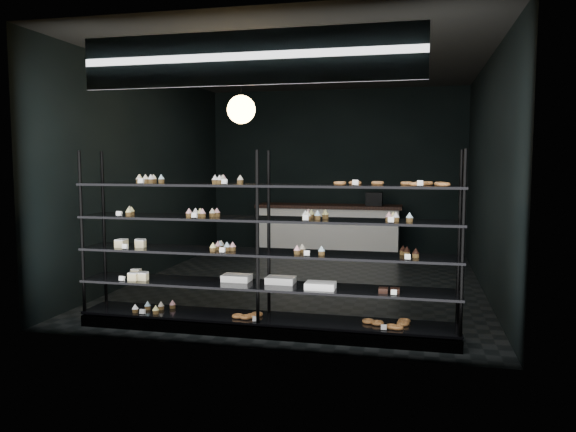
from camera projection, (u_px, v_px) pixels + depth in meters
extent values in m
cube|color=black|center=(306.00, 283.00, 8.30)|extent=(5.00, 6.00, 0.01)
cube|color=black|center=(307.00, 63.00, 7.99)|extent=(5.00, 6.00, 0.01)
cube|color=black|center=(336.00, 172.00, 11.06)|extent=(5.00, 0.01, 3.20)
cube|color=black|center=(245.00, 182.00, 5.24)|extent=(5.00, 0.01, 3.20)
cube|color=black|center=(149.00, 174.00, 8.71)|extent=(0.01, 6.00, 3.20)
cube|color=black|center=(488.00, 176.00, 7.59)|extent=(0.01, 6.00, 3.20)
cube|color=black|center=(264.00, 326.00, 5.91)|extent=(4.00, 0.50, 0.12)
cylinder|color=black|center=(82.00, 237.00, 6.05)|extent=(0.04, 0.04, 1.85)
cylinder|color=black|center=(104.00, 232.00, 6.48)|extent=(0.04, 0.04, 1.85)
cylinder|color=black|center=(257.00, 243.00, 5.61)|extent=(0.04, 0.04, 1.85)
cylinder|color=black|center=(269.00, 237.00, 6.04)|extent=(0.04, 0.04, 1.85)
cylinder|color=black|center=(463.00, 249.00, 5.17)|extent=(0.04, 0.04, 1.85)
cylinder|color=black|center=(459.00, 243.00, 5.60)|extent=(0.04, 0.04, 1.85)
cube|color=black|center=(264.00, 318.00, 5.90)|extent=(4.00, 0.50, 0.03)
cube|color=black|center=(264.00, 286.00, 5.87)|extent=(4.00, 0.50, 0.02)
cube|color=black|center=(263.00, 252.00, 5.84)|extent=(4.00, 0.50, 0.02)
cube|color=black|center=(263.00, 219.00, 5.80)|extent=(4.00, 0.50, 0.02)
cube|color=black|center=(263.00, 185.00, 5.77)|extent=(4.00, 0.50, 0.02)
cube|color=white|center=(138.00, 181.00, 5.88)|extent=(0.06, 0.04, 0.06)
cube|color=white|center=(224.00, 182.00, 5.67)|extent=(0.06, 0.04, 0.06)
cube|color=white|center=(354.00, 183.00, 5.38)|extent=(0.05, 0.04, 0.06)
cube|color=white|center=(424.00, 184.00, 5.23)|extent=(0.06, 0.04, 0.06)
cube|color=white|center=(122.00, 214.00, 5.96)|extent=(0.06, 0.04, 0.06)
cube|color=white|center=(197.00, 216.00, 5.77)|extent=(0.05, 0.04, 0.06)
cube|color=white|center=(308.00, 218.00, 5.51)|extent=(0.05, 0.04, 0.06)
cube|color=white|center=(393.00, 220.00, 5.33)|extent=(0.06, 0.04, 0.06)
cube|color=white|center=(129.00, 247.00, 5.98)|extent=(0.06, 0.04, 0.06)
cube|color=white|center=(223.00, 250.00, 5.74)|extent=(0.06, 0.04, 0.06)
cube|color=white|center=(308.00, 253.00, 5.55)|extent=(0.05, 0.04, 0.06)
cube|color=white|center=(412.00, 257.00, 5.32)|extent=(0.06, 0.04, 0.06)
cube|color=white|center=(125.00, 279.00, 6.03)|extent=(0.06, 0.04, 0.06)
cube|color=white|center=(395.00, 293.00, 5.39)|extent=(0.06, 0.04, 0.06)
cube|color=white|center=(145.00, 312.00, 6.01)|extent=(0.06, 0.04, 0.06)
cube|color=white|center=(254.00, 319.00, 5.74)|extent=(0.06, 0.04, 0.06)
cube|color=white|center=(389.00, 328.00, 5.43)|extent=(0.06, 0.04, 0.06)
cube|color=#0D1643|center=(246.00, 58.00, 5.20)|extent=(3.20, 0.04, 0.45)
cube|color=white|center=(246.00, 58.00, 5.19)|extent=(3.30, 0.02, 0.50)
cylinder|color=black|center=(241.00, 73.00, 7.04)|extent=(0.01, 0.01, 0.55)
sphere|color=#FFB959|center=(241.00, 109.00, 7.08)|extent=(0.36, 0.36, 0.36)
cube|color=silver|center=(328.00, 232.00, 10.70)|extent=(2.64, 0.60, 0.92)
cube|color=black|center=(329.00, 206.00, 10.65)|extent=(2.74, 0.65, 0.06)
cube|color=black|center=(374.00, 199.00, 10.44)|extent=(0.30, 0.30, 0.25)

